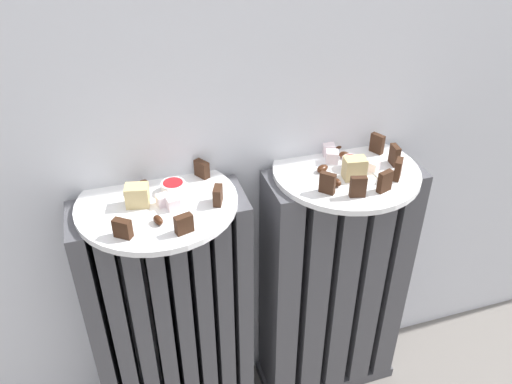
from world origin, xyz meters
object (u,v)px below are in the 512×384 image
Objects in this scene: plate_left at (157,203)px; fork at (366,166)px; radiator_right at (333,288)px; jam_bowl_right at (351,162)px; plate_right at (346,171)px; jam_bowl_left at (173,187)px; radiator_left at (173,325)px.

plate_left is 0.44m from fork.
plate_left is at bearing 179.52° from fork.
jam_bowl_right reaches higher than radiator_right.
jam_bowl_left is at bearing 176.90° from plate_right.
plate_right is at bearing -0.00° from radiator_left.
jam_bowl_left is at bearing 176.73° from fork.
jam_bowl_left is 0.41m from fork.
jam_bowl_right is (0.41, -0.00, 0.02)m from plate_left.
fork is at bearing -4.66° from radiator_right.
fork is at bearing -4.66° from plate_right.
jam_bowl_left is (-0.36, 0.02, 0.02)m from plate_right.
jam_bowl_left is 0.49× the size of fork.
fork is (0.44, -0.00, 0.34)m from radiator_left.
plate_right is 0.36m from jam_bowl_left.
plate_right is at bearing 175.64° from jam_bowl_right.
radiator_right is at bearing -0.00° from radiator_left.
radiator_right is at bearing 0.00° from plate_left.
jam_bowl_right is at bearing -3.13° from jam_bowl_left.
radiator_left is at bearing 179.52° from fork.
plate_left is 0.40m from plate_right.
radiator_left and radiator_right have the same top height.
plate_right reaches higher than radiator_right.
plate_left and plate_right have the same top height.
plate_left is at bearing -151.57° from jam_bowl_left.
jam_bowl_left reaches higher than plate_left.
jam_bowl_left reaches higher than fork.
jam_bowl_left is at bearing 176.87° from jam_bowl_right.
fork is at bearing -3.27° from jam_bowl_left.
radiator_right is 0.34m from plate_right.
radiator_right is at bearing 175.34° from fork.
plate_left is 1.00× the size of plate_right.
plate_left is 0.04m from jam_bowl_left.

